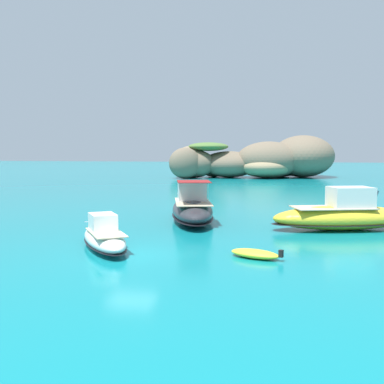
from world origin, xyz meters
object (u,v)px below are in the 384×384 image
at_px(islet_small, 209,163).
at_px(motorboat_white, 104,237).
at_px(islet_large, 286,160).
at_px(motorboat_charcoal, 192,208).
at_px(dinghy_tender, 255,254).
at_px(motorboat_yellow, 344,215).

height_order(islet_small, motorboat_white, islet_small).
relative_size(islet_large, motorboat_charcoal, 1.95).
distance_m(islet_large, dinghy_tender, 71.50).
bearing_deg(islet_small, motorboat_charcoal, -82.43).
distance_m(islet_large, motorboat_charcoal, 60.83).
distance_m(motorboat_yellow, dinghy_tender, 10.99).
bearing_deg(islet_large, dinghy_tender, -91.99).
bearing_deg(islet_large, motorboat_white, -98.74).
xyz_separation_m(islet_small, motorboat_yellow, (18.51, -58.06, -2.04)).
height_order(islet_large, motorboat_white, islet_large).
distance_m(islet_small, motorboat_yellow, 60.97).
relative_size(islet_small, motorboat_yellow, 1.84).
height_order(motorboat_white, dinghy_tender, motorboat_white).
bearing_deg(dinghy_tender, islet_small, 100.85).
distance_m(islet_large, motorboat_white, 71.68).
distance_m(islet_small, dinghy_tender, 68.78).
height_order(islet_small, dinghy_tender, islet_small).
bearing_deg(motorboat_charcoal, islet_large, 82.51).
bearing_deg(islet_small, motorboat_white, -86.11).
distance_m(motorboat_white, dinghy_tender, 8.43).
xyz_separation_m(islet_large, motorboat_yellow, (3.09, -61.94, -2.63)).
relative_size(islet_large, motorboat_white, 3.23).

